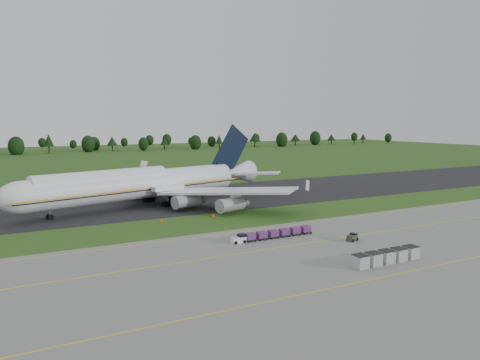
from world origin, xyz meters
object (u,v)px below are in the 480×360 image
uld_row (387,257)px  utility_cart (352,238)px  edge_markers (188,218)px  baggage_train (272,234)px  aircraft (143,183)px

uld_row → utility_cart: bearing=71.0°
utility_cart → edge_markers: bearing=121.8°
uld_row → edge_markers: (-13.69, 40.01, -0.70)m
baggage_train → edge_markers: (-6.79, 20.75, -0.52)m
edge_markers → utility_cart: bearing=-58.2°
baggage_train → uld_row: (6.90, -19.26, 0.18)m
baggage_train → edge_markers: baggage_train is taller
aircraft → utility_cart: 51.98m
aircraft → uld_row: bearing=-73.6°
baggage_train → utility_cart: bearing=-35.5°
uld_row → baggage_train: bearing=109.7°
edge_markers → baggage_train: bearing=-71.9°
aircraft → edge_markers: (3.62, -18.68, -5.08)m
uld_row → edge_markers: 42.29m
aircraft → baggage_train: 41.04m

